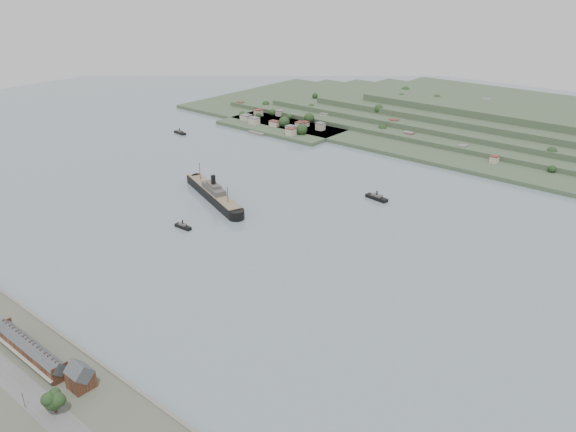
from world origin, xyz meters
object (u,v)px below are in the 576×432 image
Objects in this scene: gabled_building at (80,376)px; steamship at (212,192)px; tugboat at (183,226)px; fig_tree at (53,400)px; terrace_row at (31,350)px.

gabled_building is 237.19m from steamship.
steamship reaches higher than tugboat.
gabled_building is 1.20× the size of fig_tree.
tugboat is (-62.45, 148.45, -5.24)m from terrace_row.
gabled_building is at bearing 109.78° from fig_tree.
terrace_row is 4.74× the size of fig_tree.
steamship is 254.17m from fig_tree.
fig_tree is (105.83, -160.78, 7.56)m from tugboat.
tugboat is 1.26× the size of fig_tree.
tugboat is at bearing 124.68° from gabled_building.
terrace_row is at bearing -67.19° from tugboat.
gabled_building is at bearing -55.32° from tugboat.
tugboat is at bearing -63.42° from steamship.
terrace_row is 37.74m from gabled_building.
terrace_row is 3.95× the size of gabled_building.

